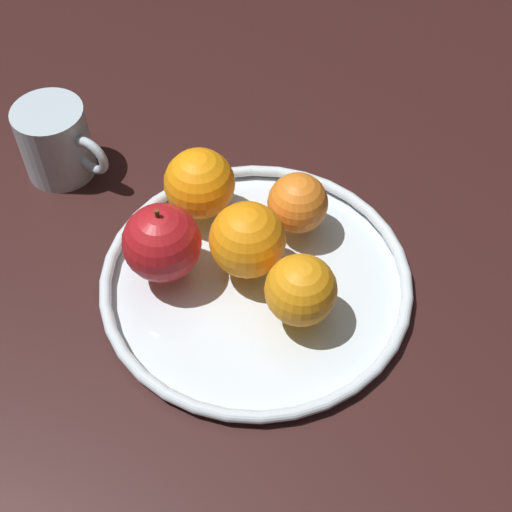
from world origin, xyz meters
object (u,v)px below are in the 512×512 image
object	(u,v)px
orange_back_left	(199,184)
fruit_bowl	(256,280)
orange_back_right	(301,204)
orange_front_right	(247,240)
apple	(162,243)
orange_center	(301,290)
ambient_mug	(56,142)

from	to	relation	value
orange_back_left	fruit_bowl	bearing A→B (deg)	-24.77
orange_back_right	orange_front_right	xyz separation A→B (cm)	(-1.79, -7.20, 0.64)
apple	orange_back_left	world-z (taller)	apple
orange_center	apple	bearing A→B (deg)	-169.53
orange_front_right	orange_back_left	world-z (taller)	orange_front_right
orange_back_left	orange_center	bearing A→B (deg)	-20.87
fruit_bowl	orange_front_right	xyz separation A→B (cm)	(-1.43, 0.74, 4.63)
fruit_bowl	orange_front_right	world-z (taller)	orange_front_right
orange_center	orange_front_right	bearing A→B (deg)	163.27
orange_front_right	ambient_mug	xyz separation A→B (cm)	(-25.86, 1.42, -1.24)
orange_back_right	ambient_mug	distance (cm)	28.26
orange_back_right	orange_back_left	world-z (taller)	orange_back_left
orange_back_left	ambient_mug	xyz separation A→B (cm)	(-17.67, -2.28, -1.18)
orange_front_right	ambient_mug	distance (cm)	25.93
fruit_bowl	apple	world-z (taller)	apple
apple	orange_center	size ratio (longest dim) A/B	1.25
fruit_bowl	ambient_mug	size ratio (longest dim) A/B	2.73
orange_back_left	apple	bearing A→B (deg)	-79.93
orange_front_right	ambient_mug	size ratio (longest dim) A/B	0.66
apple	ambient_mug	size ratio (longest dim) A/B	0.74
orange_center	ambient_mug	size ratio (longest dim) A/B	0.59
apple	orange_front_right	xyz separation A→B (cm)	(6.70, 4.71, -0.09)
fruit_bowl	orange_back_right	xyz separation A→B (cm)	(0.37, 7.94, 3.99)
fruit_bowl	apple	size ratio (longest dim) A/B	3.67
fruit_bowl	orange_back_left	world-z (taller)	orange_back_left
orange_center	orange_back_left	bearing A→B (deg)	159.13
apple	ambient_mug	bearing A→B (deg)	162.25
apple	orange_back_right	world-z (taller)	apple
orange_center	orange_back_left	world-z (taller)	orange_back_left
apple	orange_center	world-z (taller)	apple
fruit_bowl	orange_center	size ratio (longest dim) A/B	4.60
ambient_mug	orange_back_right	bearing A→B (deg)	11.80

